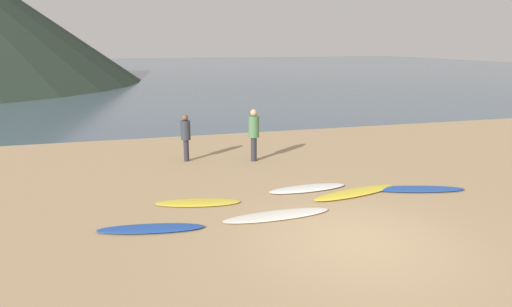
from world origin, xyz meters
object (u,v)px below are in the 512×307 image
Objects in this scene: surfboard_1 at (198,202)px; surfboard_4 at (355,192)px; surfboard_0 at (151,228)px; surfboard_5 at (417,189)px; surfboard_3 at (308,188)px; surfboard_2 at (277,215)px; person_0 at (254,131)px; person_1 at (186,134)px.

surfboard_4 is at bearing 6.14° from surfboard_1.
surfboard_5 is at bearing 16.05° from surfboard_0.
surfboard_1 is 4.08m from surfboard_4.
surfboard_1 is 3.00m from surfboard_3.
person_0 is (0.82, 4.91, 0.99)m from surfboard_2.
surfboard_2 is 2.63m from surfboard_4.
surfboard_3 is 4.85m from person_1.
surfboard_5 reaches higher than surfboard_2.
surfboard_1 is (1.19, 1.32, -0.01)m from surfboard_0.
surfboard_0 is 1.08× the size of surfboard_1.
surfboard_3 is at bearing 30.63° from surfboard_0.
surfboard_0 is at bearing 177.65° from surfboard_2.
surfboard_0 is at bearing -162.10° from surfboard_3.
person_0 is (-0.57, 3.32, 0.98)m from surfboard_3.
surfboard_0 is at bearing 177.36° from surfboard_4.
surfboard_1 is 1.33× the size of person_1.
surfboard_3 is 0.84× the size of surfboard_4.
person_0 is (3.61, 4.91, 0.98)m from surfboard_0.
surfboard_1 is 4.27m from person_1.
person_1 is at bearing 85.09° from surfboard_0.
surfboard_0 is 0.88× the size of surfboard_2.
surfboard_0 is 7.01m from surfboard_5.
surfboard_0 is 0.88× the size of surfboard_5.
surfboard_1 is 0.81× the size of surfboard_5.
surfboard_3 is 1.27× the size of person_0.
person_1 is at bearing 101.46° from surfboard_2.
surfboard_4 is 1.03× the size of surfboard_5.
surfboard_2 is (2.79, -0.01, -0.01)m from surfboard_0.
person_1 is at bearing 98.14° from surfboard_1.
surfboard_3 is at bearing -138.27° from person_1.
surfboard_0 is 5.33m from surfboard_4.
surfboard_4 is (5.25, 0.93, 0.01)m from surfboard_0.
surfboard_1 is 5.81m from surfboard_5.
surfboard_0 is 1.43× the size of person_1.
surfboard_3 is at bearing 46.58° from surfboard_2.
surfboard_2 is 2.11m from surfboard_3.
person_1 is (-2.73, 3.91, 0.88)m from surfboard_3.
surfboard_5 is (1.72, -0.18, -0.01)m from surfboard_4.
surfboard_0 is at bearing -158.57° from surfboard_5.
person_0 is at bearing 67.66° from surfboard_1.
surfboard_3 reaches higher than surfboard_1.
person_1 is (-3.80, 4.56, 0.88)m from surfboard_4.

